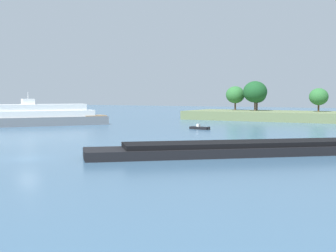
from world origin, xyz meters
name	(u,v)px	position (x,y,z in m)	size (l,w,h in m)	color
ground_plane	(28,159)	(0.00, 0.00, 0.00)	(400.00, 400.00, 0.00)	#3D607F
treeline_island	(306,110)	(7.95, 83.71, 2.57)	(58.90, 17.70, 10.47)	#66754C
cargo_barge	(267,147)	(19.70, 14.97, 0.80)	(30.98, 27.70, 5.53)	black
white_riverboat	(44,116)	(-34.69, 39.23, 1.90)	(18.98, 23.87, 6.88)	slate
small_motorboat	(200,128)	(-2.35, 45.10, 0.27)	(4.24, 1.81, 0.97)	black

